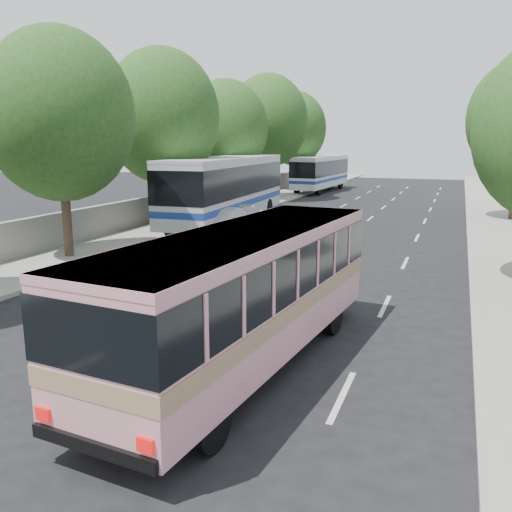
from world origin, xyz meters
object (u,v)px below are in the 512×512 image
at_px(pink_bus, 246,284).
at_px(white_pickup, 223,224).
at_px(tour_coach_front, 226,185).
at_px(pink_taxi, 265,231).
at_px(tour_coach_rear, 321,170).

relative_size(pink_bus, white_pickup, 1.79).
bearing_deg(tour_coach_front, pink_taxi, -53.85).
bearing_deg(white_pickup, pink_taxi, -26.81).
bearing_deg(tour_coach_rear, pink_taxi, -78.00).
bearing_deg(pink_taxi, tour_coach_rear, 106.45).
relative_size(pink_taxi, tour_coach_front, 0.34).
height_order(tour_coach_front, tour_coach_rear, tour_coach_front).
relative_size(pink_bus, pink_taxi, 2.16).
bearing_deg(pink_taxi, white_pickup, 166.54).
bearing_deg(white_pickup, tour_coach_rear, 88.12).
height_order(pink_bus, white_pickup, pink_bus).
bearing_deg(pink_taxi, pink_bus, -64.56).
xyz_separation_m(pink_taxi, tour_coach_rear, (-4.30, 27.69, 1.24)).
distance_m(pink_bus, white_pickup, 14.99).
xyz_separation_m(pink_taxi, white_pickup, (-2.50, 0.96, 0.02)).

